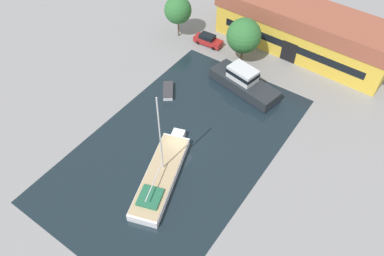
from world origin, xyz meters
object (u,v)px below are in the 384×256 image
at_px(motor_cruiser, 244,82).
at_px(parked_car, 208,40).
at_px(warehouse_building, 303,29).
at_px(small_dinghy, 168,91).
at_px(quay_tree_near_building, 244,36).
at_px(quay_tree_by_water, 178,10).
at_px(sailboat_moored, 161,175).

bearing_deg(motor_cruiser, parked_car, 70.37).
bearing_deg(warehouse_building, motor_cruiser, -98.05).
bearing_deg(motor_cruiser, small_dinghy, 141.33).
distance_m(quay_tree_near_building, motor_cruiser, 7.27).
bearing_deg(motor_cruiser, quay_tree_by_water, 82.35).
bearing_deg(small_dinghy, quay_tree_near_building, -147.02).
xyz_separation_m(warehouse_building, quay_tree_near_building, (-5.95, -7.71, 0.80)).
height_order(motor_cruiser, small_dinghy, motor_cruiser).
distance_m(warehouse_building, motor_cruiser, 13.64).
bearing_deg(warehouse_building, small_dinghy, -115.45).
distance_m(warehouse_building, parked_car, 14.55).
bearing_deg(quay_tree_near_building, warehouse_building, 52.36).
bearing_deg(motor_cruiser, sailboat_moored, -168.32).
xyz_separation_m(quay_tree_by_water, motor_cruiser, (15.22, -5.25, -3.44)).
relative_size(sailboat_moored, small_dinghy, 3.72).
distance_m(quay_tree_by_water, motor_cruiser, 16.46).
height_order(quay_tree_near_building, quay_tree_by_water, quay_tree_near_building).
height_order(quay_tree_near_building, sailboat_moored, sailboat_moored).
bearing_deg(parked_car, quay_tree_near_building, 83.11).
distance_m(quay_tree_near_building, quay_tree_by_water, 11.68).
distance_m(parked_car, sailboat_moored, 26.56).
bearing_deg(sailboat_moored, warehouse_building, 66.84).
xyz_separation_m(parked_car, motor_cruiser, (9.93, -5.97, 0.35)).
relative_size(parked_car, small_dinghy, 1.33).
relative_size(quay_tree_near_building, small_dinghy, 1.96).
bearing_deg(sailboat_moored, quay_tree_near_building, 79.57).
distance_m(quay_tree_by_water, sailboat_moored, 28.65).
bearing_deg(quay_tree_near_building, small_dinghy, -110.35).
xyz_separation_m(quay_tree_near_building, quay_tree_by_water, (-11.67, -0.25, 0.28)).
bearing_deg(parked_car, motor_cruiser, 56.29).
height_order(warehouse_building, motor_cruiser, warehouse_building).
height_order(warehouse_building, quay_tree_near_building, warehouse_building).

